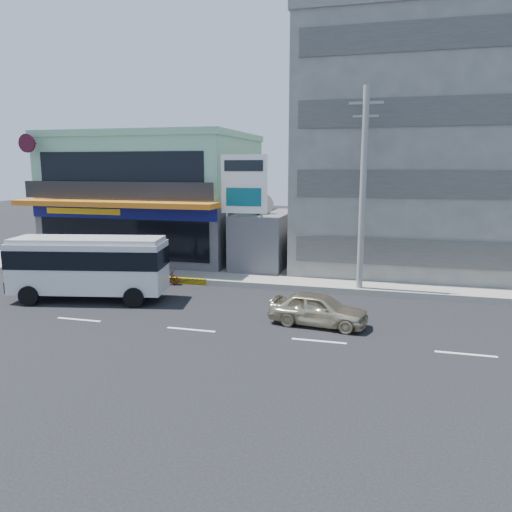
{
  "coord_description": "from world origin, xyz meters",
  "views": [
    {
      "loc": [
        7.23,
        -17.34,
        6.32
      ],
      "look_at": [
        1.43,
        4.51,
        2.2
      ],
      "focal_mm": 35.0,
      "sensor_mm": 36.0,
      "label": 1
    }
  ],
  "objects_px": {
    "satellite_dish": "(261,213)",
    "minibus": "(89,263)",
    "shop_building": "(158,200)",
    "motorcycle_rider": "(166,272)",
    "utility_pole_near": "(363,190)",
    "billboard": "(244,191)",
    "sedan": "(318,309)",
    "concrete_building": "(439,154)"
  },
  "relations": [
    {
      "from": "concrete_building",
      "to": "sedan",
      "type": "xyz_separation_m",
      "value": [
        -5.29,
        -13.14,
        -6.33
      ]
    },
    {
      "from": "utility_pole_near",
      "to": "minibus",
      "type": "relative_size",
      "value": 1.34
    },
    {
      "from": "shop_building",
      "to": "motorcycle_rider",
      "type": "relative_size",
      "value": 6.06
    },
    {
      "from": "billboard",
      "to": "sedan",
      "type": "distance_m",
      "value": 9.95
    },
    {
      "from": "concrete_building",
      "to": "motorcycle_rider",
      "type": "xyz_separation_m",
      "value": [
        -14.18,
        -8.2,
        -6.32
      ]
    },
    {
      "from": "minibus",
      "to": "utility_pole_near",
      "type": "bearing_deg",
      "value": 20.17
    },
    {
      "from": "minibus",
      "to": "sedan",
      "type": "xyz_separation_m",
      "value": [
        11.0,
        -1.02,
        -1.12
      ]
    },
    {
      "from": "satellite_dish",
      "to": "motorcycle_rider",
      "type": "relative_size",
      "value": 0.73
    },
    {
      "from": "shop_building",
      "to": "satellite_dish",
      "type": "bearing_deg",
      "value": -20.21
    },
    {
      "from": "motorcycle_rider",
      "to": "sedan",
      "type": "bearing_deg",
      "value": -29.04
    },
    {
      "from": "billboard",
      "to": "utility_pole_near",
      "type": "distance_m",
      "value": 6.75
    },
    {
      "from": "utility_pole_near",
      "to": "motorcycle_rider",
      "type": "relative_size",
      "value": 4.89
    },
    {
      "from": "billboard",
      "to": "sedan",
      "type": "xyz_separation_m",
      "value": [
        5.21,
        -7.34,
        -4.26
      ]
    },
    {
      "from": "sedan",
      "to": "concrete_building",
      "type": "bearing_deg",
      "value": -14.4
    },
    {
      "from": "billboard",
      "to": "utility_pole_near",
      "type": "xyz_separation_m",
      "value": [
        6.5,
        -1.8,
        0.22
      ]
    },
    {
      "from": "sedan",
      "to": "motorcycle_rider",
      "type": "relative_size",
      "value": 1.92
    },
    {
      "from": "shop_building",
      "to": "minibus",
      "type": "bearing_deg",
      "value": -81.21
    },
    {
      "from": "billboard",
      "to": "sedan",
      "type": "bearing_deg",
      "value": -54.63
    },
    {
      "from": "concrete_building",
      "to": "sedan",
      "type": "bearing_deg",
      "value": -111.94
    },
    {
      "from": "shop_building",
      "to": "minibus",
      "type": "relative_size",
      "value": 1.66
    },
    {
      "from": "concrete_building",
      "to": "shop_building",
      "type": "bearing_deg",
      "value": -176.65
    },
    {
      "from": "shop_building",
      "to": "satellite_dish",
      "type": "relative_size",
      "value": 8.27
    },
    {
      "from": "satellite_dish",
      "to": "billboard",
      "type": "relative_size",
      "value": 0.22
    },
    {
      "from": "concrete_building",
      "to": "utility_pole_near",
      "type": "height_order",
      "value": "concrete_building"
    },
    {
      "from": "shop_building",
      "to": "motorcycle_rider",
      "type": "xyz_separation_m",
      "value": [
        3.82,
        -7.15,
        -3.32
      ]
    },
    {
      "from": "minibus",
      "to": "motorcycle_rider",
      "type": "height_order",
      "value": "minibus"
    },
    {
      "from": "shop_building",
      "to": "motorcycle_rider",
      "type": "height_order",
      "value": "shop_building"
    },
    {
      "from": "utility_pole_near",
      "to": "motorcycle_rider",
      "type": "distance_m",
      "value": 11.14
    },
    {
      "from": "satellite_dish",
      "to": "utility_pole_near",
      "type": "distance_m",
      "value": 7.17
    },
    {
      "from": "satellite_dish",
      "to": "shop_building",
      "type": "bearing_deg",
      "value": 159.79
    },
    {
      "from": "billboard",
      "to": "satellite_dish",
      "type": "bearing_deg",
      "value": 74.48
    },
    {
      "from": "satellite_dish",
      "to": "minibus",
      "type": "xyz_separation_m",
      "value": [
        -6.29,
        -8.11,
        -1.79
      ]
    },
    {
      "from": "concrete_building",
      "to": "minibus",
      "type": "relative_size",
      "value": 2.14
    },
    {
      "from": "utility_pole_near",
      "to": "motorcycle_rider",
      "type": "bearing_deg",
      "value": -176.63
    },
    {
      "from": "concrete_building",
      "to": "satellite_dish",
      "type": "bearing_deg",
      "value": -158.2
    },
    {
      "from": "satellite_dish",
      "to": "sedan",
      "type": "distance_m",
      "value": 10.68
    },
    {
      "from": "concrete_building",
      "to": "billboard",
      "type": "bearing_deg",
      "value": -151.08
    },
    {
      "from": "satellite_dish",
      "to": "sedan",
      "type": "bearing_deg",
      "value": -62.74
    },
    {
      "from": "minibus",
      "to": "sedan",
      "type": "relative_size",
      "value": 1.9
    },
    {
      "from": "utility_pole_near",
      "to": "minibus",
      "type": "bearing_deg",
      "value": -159.83
    },
    {
      "from": "minibus",
      "to": "billboard",
      "type": "bearing_deg",
      "value": 47.48
    },
    {
      "from": "concrete_building",
      "to": "motorcycle_rider",
      "type": "relative_size",
      "value": 7.82
    }
  ]
}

